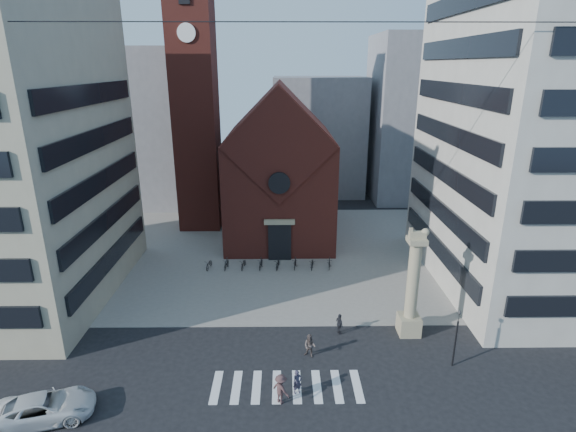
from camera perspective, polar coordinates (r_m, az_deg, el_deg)
The scene contains 24 objects.
ground at distance 33.35m, azimuth -1.20°, elevation -17.57°, with size 120.00×120.00×0.00m, color black.
piazza at distance 49.95m, azimuth -1.04°, elevation -4.56°, with size 46.00×30.00×0.05m, color gray.
zebra_crossing at distance 30.98m, azimuth -0.16°, elevation -20.84°, with size 10.20×3.20×0.01m, color white, non-canonical shape.
church at distance 53.25m, azimuth -1.06°, elevation 5.93°, with size 12.00×16.65×18.00m.
campanile at distance 56.01m, azimuth -11.70°, elevation 14.21°, with size 5.50×5.50×31.20m.
building_right at distance 45.69m, azimuth 31.17°, elevation 11.39°, with size 18.00×22.00×32.00m, color beige.
bg_block_left at distance 70.47m, azimuth -17.79°, elevation 10.68°, with size 16.00×14.00×22.00m, color gray.
bg_block_mid at distance 72.92m, azimuth 3.81°, elevation 10.16°, with size 14.00×12.00×18.00m, color gray.
bg_block_right at distance 72.64m, azimuth 17.01°, elevation 11.77°, with size 16.00×14.00×24.00m, color gray.
lion_column at distance 35.38m, azimuth 15.46°, elevation -9.42°, with size 1.63×1.60×8.68m.
traffic_light at distance 33.32m, azimuth 20.56°, elevation -14.19°, with size 0.13×0.16×4.30m.
white_car at distance 31.70m, azimuth -28.65°, elevation -20.64°, with size 2.62×5.69×1.58m, color silver.
pedestrian_0 at distance 30.02m, azimuth 1.20°, elevation -20.34°, with size 0.59×0.39×1.63m, color #312C3E.
pedestrian_1 at distance 33.03m, azimuth 2.78°, elevation -16.14°, with size 0.84×0.66×1.74m, color #564945.
pedestrian_2 at distance 35.62m, azimuth 6.55°, elevation -13.46°, with size 0.99×0.41×1.69m, color #24252B.
pedestrian_3 at distance 29.28m, azimuth -0.91°, elevation -21.10°, with size 1.26×0.73×1.96m, color #442D2E.
scooter_0 at distance 46.43m, azimuth -9.98°, elevation -6.04°, with size 0.64×1.85×0.97m, color black.
scooter_1 at distance 46.16m, azimuth -7.84°, elevation -6.00°, with size 0.51×1.79×1.08m, color black.
scooter_2 at distance 46.00m, azimuth -5.66°, elevation -6.08°, with size 0.64×1.85×0.97m, color black.
scooter_3 at distance 45.86m, azimuth -3.48°, elevation -6.02°, with size 0.51×1.79×1.08m, color black.
scooter_4 at distance 45.83m, azimuth -1.28°, elevation -6.08°, with size 0.64×1.85×0.97m, color black.
scooter_5 at distance 45.82m, azimuth 0.91°, elevation -6.01°, with size 0.51×1.79×1.08m, color black.
scooter_6 at distance 45.92m, azimuth 3.10°, elevation -6.05°, with size 0.64×1.85×0.97m, color black.
scooter_7 at distance 46.05m, azimuth 5.29°, elevation -5.97°, with size 0.51×1.79×1.08m, color black.
Camera 1 is at (0.33, -26.91, 19.70)m, focal length 28.00 mm.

